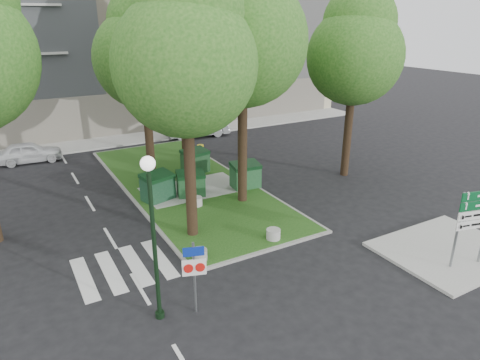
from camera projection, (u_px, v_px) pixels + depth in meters
ground at (256, 254)px, 16.22m from camera, size 120.00×120.00×0.00m
median_island at (186, 184)px, 22.94m from camera, size 6.00×16.00×0.12m
median_kerb at (186, 184)px, 22.94m from camera, size 6.30×16.30×0.10m
sidewalk_corner at (448, 250)px, 16.36m from camera, size 5.00×4.00×0.12m
building_sidewalk at (123, 140)px, 31.24m from camera, size 42.00×3.00×0.12m
zebra_crossing at (148, 261)px, 15.71m from camera, size 5.00×3.00×0.01m
apartment_building at (89, 23)px, 34.53m from camera, size 41.00×12.00×16.00m
tree_median_near_left at (186, 50)px, 15.06m from camera, size 5.20×5.20×10.53m
tree_median_near_right at (244, 28)px, 18.07m from camera, size 5.60×5.60×11.46m
tree_median_mid at (144, 49)px, 20.69m from camera, size 4.80×4.80×9.99m
tree_median_far at (180, 19)px, 24.14m from camera, size 5.80×5.80×11.93m
tree_street_right at (356, 47)px, 22.06m from camera, size 5.00×5.00×10.06m
dumpster_a at (158, 187)px, 20.59m from camera, size 1.70×1.40×1.37m
dumpster_b at (191, 184)px, 21.11m from camera, size 1.55×1.26×1.27m
dumpster_c at (195, 161)px, 24.32m from camera, size 1.63×1.28×1.35m
dumpster_d at (245, 175)px, 22.15m from camera, size 1.55×1.15×1.35m
bollard_left at (200, 255)px, 15.55m from camera, size 0.57×0.57×0.40m
bollard_right at (273, 234)px, 17.04m from camera, size 0.57×0.57×0.40m
bollard_mid at (196, 201)px, 20.07m from camera, size 0.57×0.57×0.41m
litter_bin at (201, 150)px, 27.23m from camera, size 0.42×0.42×0.74m
street_lamp at (152, 222)px, 11.67m from camera, size 0.40×0.40×5.05m
traffic_sign_pole at (194, 268)px, 12.50m from camera, size 0.69×0.26×2.39m
directional_sign at (474, 216)px, 14.68m from camera, size 1.39×0.40×2.84m
car_white at (29, 152)px, 26.34m from camera, size 3.89×1.79×1.29m
car_silver at (197, 126)px, 32.05m from camera, size 4.90×2.20×1.56m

